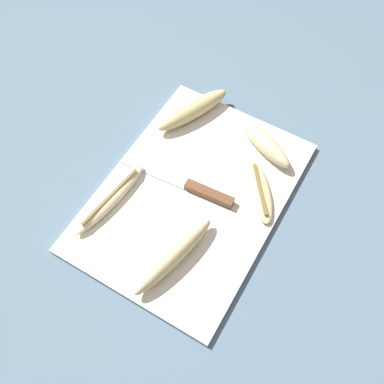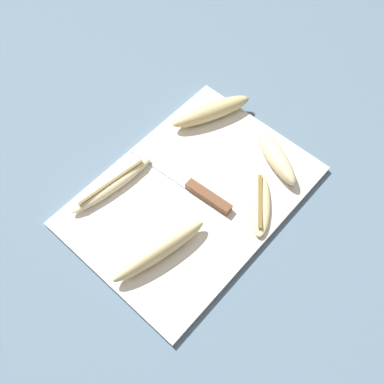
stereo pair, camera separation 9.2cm
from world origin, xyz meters
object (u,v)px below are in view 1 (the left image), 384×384
Objects in this scene: knife at (197,189)px; banana_ripe_center at (260,191)px; banana_spotted_left at (193,110)px; banana_cream_curved at (265,143)px; banana_mellow_near at (174,256)px; banana_pale_long at (111,199)px.

knife and banana_ripe_center have the same top height.
banana_cream_curved is (-0.00, -0.18, 0.00)m from banana_spotted_left.
banana_ripe_center is 0.23m from banana_mellow_near.
banana_cream_curved is 0.76× the size of banana_mellow_near.
banana_spotted_left is 1.21× the size of banana_cream_curved.
banana_cream_curved and banana_mellow_near have the same top height.
banana_ripe_center is 0.93× the size of banana_cream_curved.
knife is at bearing 156.57° from banana_cream_curved.
banana_ripe_center is at bearing -159.00° from banana_cream_curved.
banana_ripe_center is at bearing -115.90° from banana_spotted_left.
banana_pale_long is at bearing 124.14° from banana_ripe_center.
banana_cream_curved is at bearing -37.36° from banana_pale_long.
banana_spotted_left is 0.93× the size of banana_mellow_near.
banana_mellow_near is (-0.21, 0.08, 0.01)m from banana_ripe_center.
banana_ripe_center is at bearing -65.96° from knife.
banana_spotted_left is at bearing 24.62° from banana_mellow_near.
banana_cream_curved reaches higher than knife.
banana_mellow_near is (-0.32, 0.03, -0.00)m from banana_cream_curved.
banana_mellow_near is (-0.15, -0.04, 0.01)m from knife.
banana_ripe_center is 0.71× the size of banana_mellow_near.
knife is at bearing 118.13° from banana_ripe_center.
banana_ripe_center is at bearing -19.39° from banana_mellow_near.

